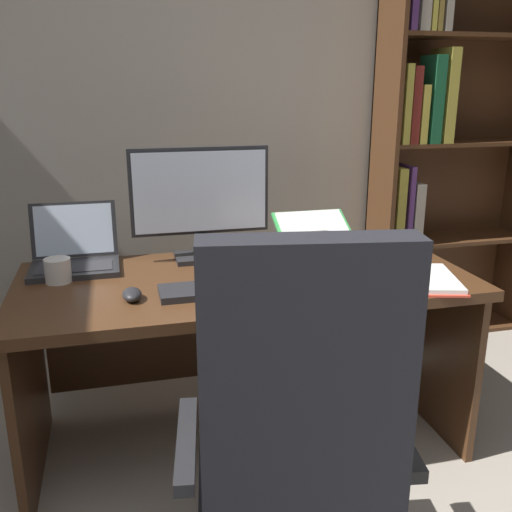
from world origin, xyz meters
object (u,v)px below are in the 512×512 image
desk (241,315)px  bookshelf (438,146)px  laptop (75,255)px  open_binder (399,279)px  pen (302,264)px  notepad (297,267)px  coffee_mug (58,270)px  monitor (201,202)px  office_chair (297,471)px  computer_mouse (132,294)px  reading_stand_with_book (315,231)px  keyboard (220,289)px

desk → bookshelf: size_ratio=0.76×
bookshelf → laptop: bookshelf is taller
open_binder → pen: size_ratio=3.50×
laptop → notepad: size_ratio=1.59×
pen → coffee_mug: size_ratio=1.48×
monitor → pen: monitor is taller
desk → laptop: 0.70m
desk → office_chair: (-0.06, -0.90, -0.06)m
computer_mouse → reading_stand_with_book: reading_stand_with_book is taller
desk → laptop: bearing=163.9°
desk → notepad: size_ratio=8.05×
notepad → office_chair: bearing=-107.7°
bookshelf → computer_mouse: (-1.71, -0.99, -0.35)m
monitor → pen: size_ratio=4.00×
office_chair → laptop: bearing=127.1°
monitor → keyboard: 0.47m
bookshelf → laptop: bearing=-163.2°
laptop → notepad: 0.87m
office_chair → coffee_mug: (-0.62, 0.92, 0.29)m
reading_stand_with_book → open_binder: (0.14, -0.52, -0.06)m
laptop → computer_mouse: bearing=-63.7°
bookshelf → reading_stand_with_book: bearing=-149.8°
office_chair → keyboard: 0.72m
computer_mouse → pen: bearing=16.3°
office_chair → open_binder: bearing=55.7°
monitor → pen: bearing=-30.4°
reading_stand_with_book → open_binder: bearing=-74.7°
computer_mouse → desk: bearing=28.3°
desk → pen: size_ratio=12.08×
reading_stand_with_book → pen: bearing=-118.9°
office_chair → notepad: bearing=81.6°
notepad → coffee_mug: bearing=176.4°
reading_stand_with_book → desk: bearing=-148.4°
bookshelf → coffee_mug: bearing=-159.4°
bookshelf → desk: bearing=-149.4°
open_binder → bookshelf: bearing=69.6°
office_chair → notepad: (0.28, 0.86, 0.25)m
monitor → laptop: bearing=179.6°
computer_mouse → office_chair: bearing=-61.3°
bookshelf → reading_stand_with_book: bookshelf is taller
keyboard → coffee_mug: coffee_mug is taller
bookshelf → open_binder: bookshelf is taller
office_chair → reading_stand_with_book: office_chair is taller
laptop → coffee_mug: size_ratio=3.53×
desk → office_chair: 0.90m
reading_stand_with_book → bookshelf: bearing=30.2°
bookshelf → reading_stand_with_book: (-0.90, -0.52, -0.30)m
open_binder → desk: bearing=167.8°
computer_mouse → pen: size_ratio=0.74×
desk → coffee_mug: (-0.68, 0.02, 0.24)m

